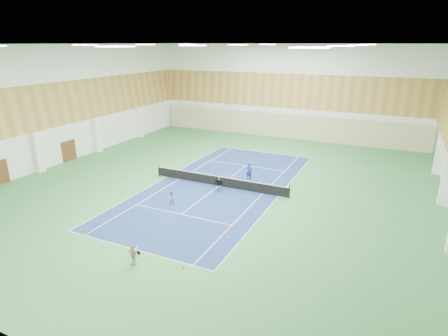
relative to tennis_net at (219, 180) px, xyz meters
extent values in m
plane|color=#31743D|center=(0.00, 0.00, -0.55)|extent=(40.00, 40.00, 0.00)
cube|color=navy|center=(0.00, 0.00, -0.55)|extent=(10.97, 23.77, 0.01)
cube|color=#C6B793|center=(0.00, 19.75, 1.05)|extent=(35.40, 0.16, 3.20)
cube|color=#593319|center=(-17.92, 0.00, 0.55)|extent=(0.08, 1.80, 2.20)
imported|color=navy|center=(1.74, 2.83, 0.24)|extent=(0.60, 0.41, 1.58)
imported|color=#9B9CA3|center=(-1.57, -5.19, 0.04)|extent=(0.68, 0.59, 1.18)
imported|color=tan|center=(0.97, -13.22, 0.06)|extent=(0.75, 0.37, 1.23)
cone|color=#FF510D|center=(-3.45, -6.21, -0.43)|extent=(0.23, 0.23, 0.25)
cone|color=orange|center=(-1.59, -6.51, -0.44)|extent=(0.20, 0.20, 0.22)
cone|color=#FF5A0D|center=(1.64, -5.90, -0.42)|extent=(0.23, 0.23, 0.25)
cone|color=#E95E0C|center=(3.85, -6.72, -0.43)|extent=(0.22, 0.22, 0.24)
cone|color=#E8410C|center=(-4.59, -11.69, -0.43)|extent=(0.21, 0.21, 0.23)
cone|color=orange|center=(-1.45, -11.37, -0.45)|extent=(0.18, 0.18, 0.20)
cone|color=#F8550D|center=(1.21, -11.62, -0.45)|extent=(0.19, 0.19, 0.21)
cone|color=#FF5C0D|center=(3.76, -12.33, -0.44)|extent=(0.21, 0.21, 0.23)
camera|label=1|loc=(13.62, -27.85, 11.56)|focal=30.00mm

